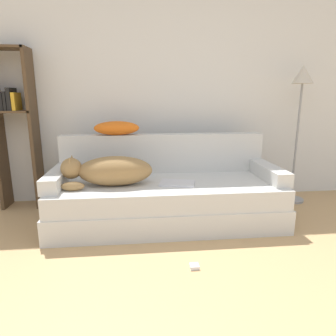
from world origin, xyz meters
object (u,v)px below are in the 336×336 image
(bookshelf, at_px, (14,121))
(dog, at_px, (109,171))
(floor_lamp, at_px, (301,100))
(power_adapter, at_px, (194,266))
(laptop, at_px, (177,183))
(throw_pillow, at_px, (117,128))
(couch, at_px, (167,202))

(bookshelf, bearing_deg, dog, -33.58)
(floor_lamp, bearing_deg, bookshelf, 177.18)
(dog, height_order, floor_lamp, floor_lamp)
(bookshelf, xyz_separation_m, floor_lamp, (3.05, -0.15, 0.21))
(power_adapter, bearing_deg, bookshelf, 138.93)
(dog, relative_size, laptop, 2.26)
(bookshelf, height_order, power_adapter, bookshelf)
(power_adapter, bearing_deg, throw_pillow, 115.83)
(throw_pillow, bearing_deg, floor_lamp, 2.45)
(couch, bearing_deg, dog, -170.90)
(couch, distance_m, power_adapter, 0.87)
(power_adapter, bearing_deg, dog, 129.70)
(dog, bearing_deg, bookshelf, 146.42)
(laptop, height_order, floor_lamp, floor_lamp)
(dog, bearing_deg, floor_lamp, 14.48)
(laptop, relative_size, floor_lamp, 0.24)
(floor_lamp, bearing_deg, dog, -165.52)
(bookshelf, relative_size, power_adapter, 26.29)
(couch, bearing_deg, laptop, -51.56)
(dog, distance_m, laptop, 0.62)
(laptop, xyz_separation_m, bookshelf, (-1.63, 0.70, 0.53))
(throw_pillow, bearing_deg, couch, -36.87)
(laptop, bearing_deg, power_adapter, -73.37)
(throw_pillow, bearing_deg, bookshelf, 167.59)
(laptop, bearing_deg, throw_pillow, 155.25)
(floor_lamp, relative_size, power_adapter, 23.80)
(laptop, xyz_separation_m, floor_lamp, (1.42, 0.55, 0.73))
(throw_pillow, height_order, bookshelf, bookshelf)
(laptop, relative_size, throw_pillow, 0.78)
(dog, relative_size, bookshelf, 0.48)
(throw_pillow, height_order, floor_lamp, floor_lamp)
(couch, distance_m, floor_lamp, 1.83)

